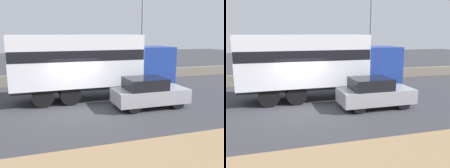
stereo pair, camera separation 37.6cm
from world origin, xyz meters
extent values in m
plane|color=#38383D|center=(0.00, 0.00, 0.00)|extent=(80.00, 80.00, 0.00)
cube|color=gray|center=(0.00, 7.11, 0.39)|extent=(60.00, 0.35, 0.78)
cylinder|color=gray|center=(6.30, 6.40, 3.50)|extent=(0.14, 0.14, 7.01)
cube|color=navy|center=(4.92, 1.91, 1.73)|extent=(2.14, 2.17, 2.48)
cube|color=black|center=(5.97, 1.91, 2.23)|extent=(0.06, 1.84, 1.09)
cube|color=#2D2D33|center=(0.30, 1.91, 0.78)|extent=(7.10, 1.29, 0.25)
cube|color=white|center=(0.30, 1.91, 2.30)|extent=(7.10, 2.35, 2.77)
cube|color=black|center=(0.30, 1.91, 2.62)|extent=(7.06, 2.37, 0.55)
cylinder|color=black|center=(4.92, 2.82, 0.55)|extent=(1.10, 0.28, 1.10)
cylinder|color=black|center=(4.92, 0.99, 0.55)|extent=(1.10, 0.28, 1.10)
cylinder|color=black|center=(-1.65, 2.82, 0.55)|extent=(1.10, 0.28, 1.10)
cylinder|color=black|center=(-1.65, 0.99, 0.55)|extent=(1.10, 0.28, 1.10)
cylinder|color=black|center=(-0.23, 2.82, 0.55)|extent=(1.10, 0.28, 1.10)
cylinder|color=black|center=(-0.23, 0.99, 0.55)|extent=(1.10, 0.28, 1.10)
cube|color=#9E9EA3|center=(3.63, -0.58, 0.62)|extent=(3.81, 1.77, 0.72)
cube|color=black|center=(3.32, -0.58, 1.27)|extent=(1.98, 1.62, 0.57)
cylinder|color=black|center=(4.81, 0.18, 0.35)|extent=(0.70, 0.20, 0.70)
cylinder|color=black|center=(4.81, -1.35, 0.35)|extent=(0.70, 0.20, 0.70)
cylinder|color=black|center=(2.45, 0.18, 0.35)|extent=(0.70, 0.20, 0.70)
cylinder|color=black|center=(2.45, -1.35, 0.35)|extent=(0.70, 0.20, 0.70)
camera|label=1|loc=(-2.07, -11.88, 3.77)|focal=40.00mm
camera|label=2|loc=(-1.71, -11.99, 3.77)|focal=40.00mm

